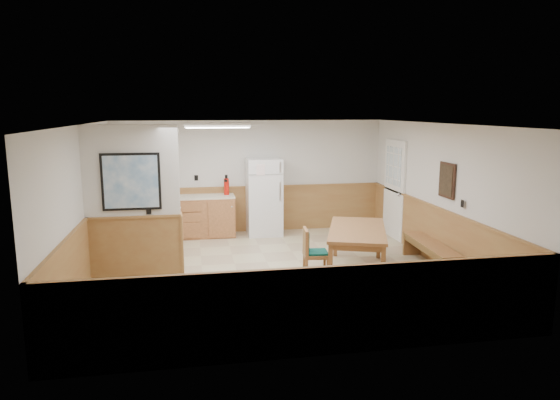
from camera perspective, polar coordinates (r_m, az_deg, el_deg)
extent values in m
plane|color=tan|center=(8.60, -0.94, -8.23)|extent=(6.00, 6.00, 0.00)
cube|color=white|center=(8.15, -0.99, 8.67)|extent=(6.00, 6.00, 0.02)
cube|color=silver|center=(11.22, -3.41, 2.69)|extent=(6.00, 0.02, 2.50)
cube|color=silver|center=(9.24, 17.73, 0.58)|extent=(0.02, 6.00, 2.50)
cube|color=silver|center=(8.36, -21.72, -0.66)|extent=(0.02, 6.00, 2.50)
cube|color=olive|center=(11.33, -3.36, -1.08)|extent=(6.00, 0.04, 1.00)
cube|color=olive|center=(9.38, 17.37, -3.94)|extent=(0.04, 6.00, 1.00)
cube|color=olive|center=(8.52, -21.25, -5.61)|extent=(0.04, 6.00, 1.00)
cube|color=silver|center=(8.36, -16.63, 3.12)|extent=(1.50, 0.15, 1.50)
cube|color=olive|center=(8.60, -16.21, -5.17)|extent=(1.50, 0.17, 1.00)
cube|color=black|center=(8.29, -16.65, 2.01)|extent=(0.92, 0.03, 0.92)
cube|color=white|center=(8.27, -16.66, 2.00)|extent=(0.84, 0.01, 0.84)
cube|color=#B36B3F|center=(10.97, -8.88, -1.93)|extent=(1.40, 0.60, 0.86)
cube|color=#B36B3F|center=(11.05, -16.53, -2.16)|extent=(0.06, 0.60, 0.86)
cube|color=#B36B3F|center=(10.98, -12.69, -2.05)|extent=(0.06, 0.60, 0.86)
cube|color=beige|center=(10.89, -11.05, 0.32)|extent=(2.20, 0.60, 0.04)
cube|color=beige|center=(11.17, -11.04, 0.93)|extent=(2.20, 0.02, 0.10)
cube|color=white|center=(10.96, 12.93, 1.08)|extent=(0.05, 1.02, 2.15)
cube|color=white|center=(10.95, 12.88, 1.07)|extent=(0.04, 0.90, 2.05)
cube|color=silver|center=(10.87, 12.87, 3.80)|extent=(0.02, 0.76, 0.80)
cube|color=white|center=(11.12, -14.25, 3.88)|extent=(0.80, 0.03, 1.00)
cube|color=white|center=(11.10, -14.25, 3.87)|extent=(0.70, 0.01, 0.90)
cube|color=#321D14|center=(8.92, 18.55, 2.15)|extent=(0.03, 0.50, 0.60)
cube|color=black|center=(8.91, 18.44, 2.15)|extent=(0.01, 0.42, 0.52)
cube|color=white|center=(9.36, -7.17, 8.50)|extent=(1.20, 0.30, 0.08)
cube|color=white|center=(9.37, -7.16, 8.22)|extent=(1.15, 0.25, 0.01)
cube|color=white|center=(10.95, -1.85, 0.37)|extent=(0.75, 0.70, 1.69)
cube|color=silver|center=(10.55, 0.02, 3.80)|extent=(0.03, 0.02, 0.22)
cube|color=silver|center=(10.62, 0.02, 0.99)|extent=(0.03, 0.02, 0.40)
cube|color=#9A5C38|center=(8.54, 8.83, -3.42)|extent=(1.47, 2.04, 0.05)
cube|color=#9A5C38|center=(8.56, 8.82, -3.91)|extent=(1.34, 1.91, 0.10)
cube|color=#9A5C38|center=(7.82, 5.77, -7.49)|extent=(0.09, 0.09, 0.70)
cube|color=#9A5C38|center=(9.47, 6.37, -4.33)|extent=(0.09, 0.09, 0.70)
cube|color=#9A5C38|center=(7.82, 11.68, -7.65)|extent=(0.09, 0.09, 0.70)
cube|color=#9A5C38|center=(9.47, 11.22, -4.47)|extent=(0.09, 0.09, 0.70)
cube|color=#9A5C38|center=(9.08, 16.88, -4.88)|extent=(0.48, 1.76, 0.05)
cube|color=#9A5C38|center=(8.45, 19.32, -7.74)|extent=(0.36, 0.08, 0.40)
cube|color=#9A5C38|center=(9.85, 14.66, -4.95)|extent=(0.36, 0.08, 0.40)
cube|color=#9A5C38|center=(8.13, 4.13, -6.25)|extent=(0.44, 0.44, 0.06)
cube|color=#0E473C|center=(8.12, 4.13, -5.94)|extent=(0.40, 0.40, 0.03)
cube|color=#9A5C38|center=(8.05, 2.95, -4.71)|extent=(0.09, 0.40, 0.40)
cube|color=#0E473C|center=(8.03, 1.74, -4.73)|extent=(0.06, 0.34, 0.34)
cube|color=#9A5C38|center=(8.02, 3.06, -8.17)|extent=(0.04, 0.04, 0.39)
cube|color=#9A5C38|center=(8.34, 2.78, -7.43)|extent=(0.04, 0.04, 0.39)
cube|color=#9A5C38|center=(8.06, 5.48, -8.09)|extent=(0.04, 0.04, 0.39)
cube|color=#9A5C38|center=(8.38, 5.10, -7.36)|extent=(0.04, 0.04, 0.39)
cylinder|color=red|center=(10.90, -6.14, 1.53)|extent=(0.14, 0.14, 0.36)
cylinder|color=black|center=(10.87, -6.16, 2.67)|extent=(0.06, 0.06, 0.08)
cylinder|color=#178031|center=(10.86, -14.52, 0.93)|extent=(0.10, 0.10, 0.25)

